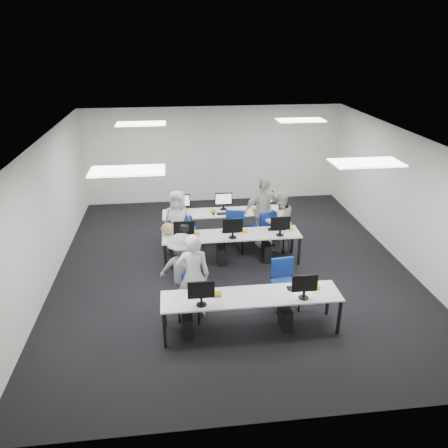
{
  "coord_description": "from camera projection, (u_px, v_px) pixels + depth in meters",
  "views": [
    {
      "loc": [
        -1.27,
        -8.88,
        5.0
      ],
      "look_at": [
        -0.18,
        0.2,
        1.0
      ],
      "focal_mm": 35.0,
      "sensor_mm": 36.0,
      "label": 1
    }
  ],
  "objects": [
    {
      "name": "equipment_front",
      "position": [
        240.0,
        314.0,
        7.85
      ],
      "size": [
        2.51,
        0.41,
        1.19
      ],
      "color": "#0C37A2",
      "rests_on": "desk_front"
    },
    {
      "name": "dslr_camera",
      "position": [
        184.0,
        228.0,
        8.31
      ],
      "size": [
        0.2,
        0.22,
        0.1
      ],
      "primitive_type": "cube",
      "rotation": [
        0.0,
        0.0,
        2.75
      ],
      "color": "black",
      "rests_on": "photographer"
    },
    {
      "name": "chair_5",
      "position": [
        186.0,
        237.0,
        10.99
      ],
      "size": [
        0.61,
        0.64,
        0.97
      ],
      "rotation": [
        0.0,
        0.0,
        -0.32
      ],
      "color": "navy",
      "rests_on": "ground"
    },
    {
      "name": "desk_front",
      "position": [
        251.0,
        298.0,
        7.76
      ],
      "size": [
        3.2,
        0.7,
        0.73
      ],
      "color": "silver",
      "rests_on": "ground"
    },
    {
      "name": "room",
      "position": [
        233.0,
        207.0,
        9.62
      ],
      "size": [
        9.0,
        9.02,
        3.0
      ],
      "color": "black",
      "rests_on": "ground"
    },
    {
      "name": "chair_7",
      "position": [
        263.0,
        234.0,
        11.16
      ],
      "size": [
        0.62,
        0.64,
        0.96
      ],
      "rotation": [
        0.0,
        0.0,
        0.35
      ],
      "color": "navy",
      "rests_on": "ground"
    },
    {
      "name": "student_1",
      "position": [
        280.0,
        221.0,
        10.68
      ],
      "size": [
        0.88,
        0.76,
        1.56
      ],
      "primitive_type": "imported",
      "rotation": [
        0.0,
        0.0,
        3.4
      ],
      "color": "#BBB9B0",
      "rests_on": "ground"
    },
    {
      "name": "student_0",
      "position": [
        193.0,
        276.0,
        8.12
      ],
      "size": [
        0.63,
        0.42,
        1.71
      ],
      "primitive_type": "imported",
      "rotation": [
        0.0,
        0.0,
        3.16
      ],
      "color": "#BBB9B0",
      "rests_on": "ground"
    },
    {
      "name": "handbag",
      "position": [
        168.0,
        229.0,
        10.05
      ],
      "size": [
        0.36,
        0.24,
        0.28
      ],
      "primitive_type": "ellipsoid",
      "rotation": [
        0.0,
        0.0,
        -0.07
      ],
      "color": "#8E6D49",
      "rests_on": "desk_mid"
    },
    {
      "name": "ceiling_panels",
      "position": [
        234.0,
        140.0,
        9.02
      ],
      "size": [
        5.2,
        4.6,
        0.02
      ],
      "color": "white",
      "rests_on": "room"
    },
    {
      "name": "chair_0",
      "position": [
        191.0,
        305.0,
        8.28
      ],
      "size": [
        0.5,
        0.53,
        0.84
      ],
      "rotation": [
        0.0,
        0.0,
        -0.24
      ],
      "color": "navy",
      "rests_on": "ground"
    },
    {
      "name": "chair_4",
      "position": [
        274.0,
        239.0,
        10.9
      ],
      "size": [
        0.49,
        0.53,
        0.92
      ],
      "rotation": [
        0.0,
        0.0,
        -0.08
      ],
      "color": "navy",
      "rests_on": "ground"
    },
    {
      "name": "equipment_back",
      "position": [
        231.0,
        224.0,
        11.57
      ],
      "size": [
        2.91,
        0.41,
        1.19
      ],
      "color": "white",
      "rests_on": "desk_back"
    },
    {
      "name": "equipment_mid",
      "position": [
        223.0,
        249.0,
        10.22
      ],
      "size": [
        2.91,
        0.41,
        1.19
      ],
      "color": "white",
      "rests_on": "desk_mid"
    },
    {
      "name": "desk_mid",
      "position": [
        232.0,
        236.0,
        10.13
      ],
      "size": [
        3.2,
        0.7,
        0.73
      ],
      "color": "silver",
      "rests_on": "ground"
    },
    {
      "name": "chair_1",
      "position": [
        284.0,
        293.0,
        8.61
      ],
      "size": [
        0.54,
        0.57,
        0.98
      ],
      "rotation": [
        0.0,
        0.0,
        0.12
      ],
      "color": "navy",
      "rests_on": "ground"
    },
    {
      "name": "chair_2",
      "position": [
        177.0,
        245.0,
        10.65
      ],
      "size": [
        0.53,
        0.55,
        0.82
      ],
      "rotation": [
        0.0,
        0.0,
        0.38
      ],
      "color": "navy",
      "rests_on": "ground"
    },
    {
      "name": "student_3",
      "position": [
        263.0,
        211.0,
        10.95
      ],
      "size": [
        1.14,
        0.74,
        1.81
      ],
      "primitive_type": "imported",
      "rotation": [
        0.0,
        0.0,
        0.3
      ],
      "color": "#BBB9B0",
      "rests_on": "ground"
    },
    {
      "name": "desk_back",
      "position": [
        224.0,
        214.0,
        11.4
      ],
      "size": [
        3.2,
        0.7,
        0.73
      ],
      "color": "silver",
      "rests_on": "ground"
    },
    {
      "name": "chair_3",
      "position": [
        234.0,
        239.0,
        10.87
      ],
      "size": [
        0.58,
        0.62,
        0.98
      ],
      "rotation": [
        0.0,
        0.0,
        -0.22
      ],
      "color": "navy",
      "rests_on": "ground"
    },
    {
      "name": "chair_6",
      "position": [
        231.0,
        238.0,
        10.98
      ],
      "size": [
        0.48,
        0.51,
        0.87
      ],
      "rotation": [
        0.0,
        0.0,
        0.11
      ],
      "color": "navy",
      "rests_on": "ground"
    },
    {
      "name": "student_2",
      "position": [
        178.0,
        222.0,
        10.64
      ],
      "size": [
        0.89,
        0.71,
        1.58
      ],
      "primitive_type": "imported",
      "rotation": [
        0.0,
        0.0,
        -0.3
      ],
      "color": "#BBB9B0",
      "rests_on": "ground"
    },
    {
      "name": "photographer",
      "position": [
        183.0,
        270.0,
        8.48
      ],
      "size": [
        1.14,
        0.91,
        1.55
      ],
      "primitive_type": "imported",
      "rotation": [
        0.0,
        0.0,
        2.75
      ],
      "color": "slate",
      "rests_on": "ground"
    }
  ]
}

